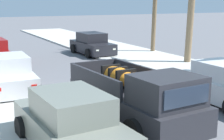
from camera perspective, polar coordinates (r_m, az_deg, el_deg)
name	(u,v)px	position (r m, az deg, el deg)	size (l,w,h in m)	color
sidewalk_right	(198,74)	(17.50, 14.48, -0.71)	(5.18, 60.00, 0.12)	beige
curb_right	(179,77)	(16.75, 11.42, -1.15)	(0.16, 60.00, 0.10)	silver
pickup_truck	(136,98)	(10.23, 4.06, -4.82)	(2.46, 5.32, 1.80)	#28282D
car_right_near	(92,44)	(23.52, -3.44, 4.39)	(2.09, 4.29, 1.54)	black
car_left_mid	(8,75)	(14.50, -17.31, -0.77)	(2.16, 4.32, 1.54)	silver
car_right_mid	(224,84)	(12.91, 18.59, -2.36)	(2.02, 4.26, 1.54)	silver
car_left_far	(70,123)	(8.51, -7.13, -9.08)	(2.20, 4.33, 1.54)	slate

